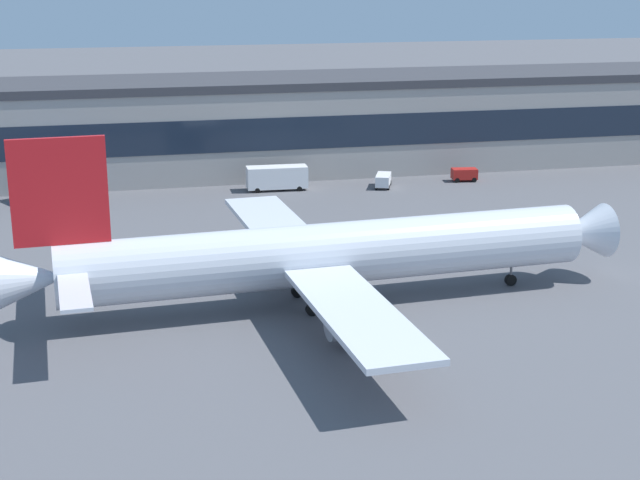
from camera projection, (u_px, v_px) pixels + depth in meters
The scene contains 7 objects.
ground_plane at pixel (433, 292), 90.65m from camera, with size 600.00×600.00×0.00m, color #56565B.
terminal_building at pixel (304, 123), 144.23m from camera, with size 195.43×18.56×14.15m.
airliner at pixel (320, 255), 86.04m from camera, with size 58.25×49.77×16.69m.
follow_me_car at pixel (383, 180), 133.42m from camera, with size 3.39×4.79×1.85m.
fuel_truck at pixel (276, 177), 131.56m from camera, with size 8.50×3.11×3.35m.
catering_truck at pixel (37, 187), 123.63m from camera, with size 5.70×7.57×4.15m.
baggage_tug at pixel (465, 174), 137.32m from camera, with size 3.82×2.48×1.85m.
Camera 1 is at (-29.75, -81.08, 30.02)m, focal length 53.11 mm.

